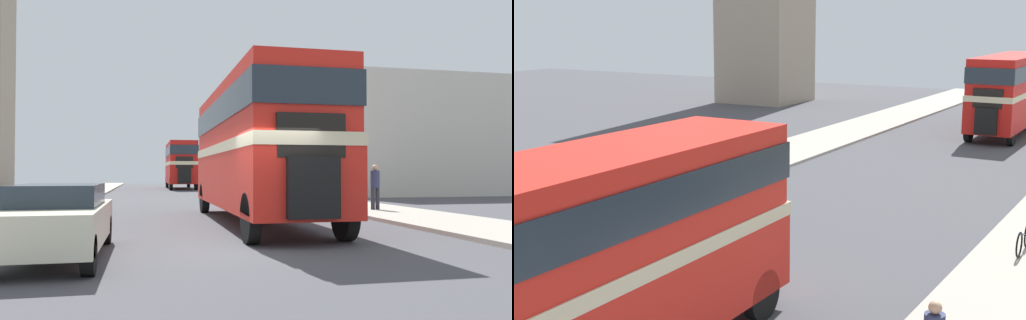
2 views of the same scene
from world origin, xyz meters
The scene contains 3 objects.
double_decker_bus centered at (1.10, 4.77, 2.51)m, with size 2.52×10.92×4.20m.
bus_distant centered at (1.02, 37.61, 2.60)m, with size 2.49×9.93×4.36m.
bicycle_on_pavement centered at (6.23, 16.34, 0.48)m, with size 0.05×1.76×0.78m.
Camera 2 is at (9.81, -3.29, 6.50)m, focal length 50.00 mm.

